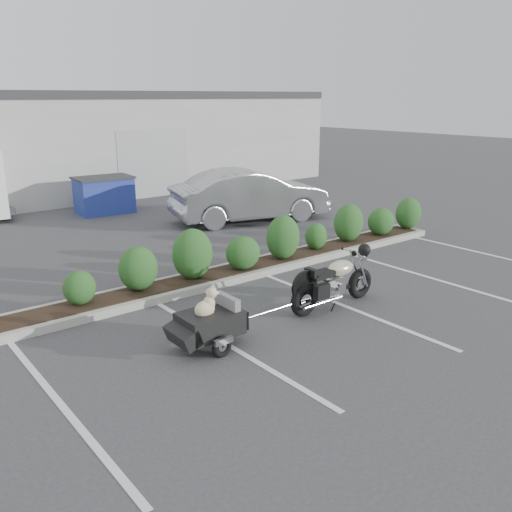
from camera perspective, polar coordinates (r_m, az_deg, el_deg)
ground at (r=10.00m, az=2.25°, el=-5.96°), size 90.00×90.00×0.00m
planter_kerb at (r=12.16m, az=-0.94°, el=-1.41°), size 12.00×1.00×0.15m
building at (r=24.80m, az=-24.77°, el=10.83°), size 26.00×10.00×4.00m
motorcycle at (r=10.19m, az=8.22°, el=-2.78°), size 2.09×0.70×1.20m
pet_trailer at (r=8.54m, az=-4.96°, el=-7.00°), size 1.66×0.92×1.00m
sedan at (r=17.11m, az=-0.61°, el=6.39°), size 5.21×2.91×1.62m
dumpster at (r=19.06m, az=-15.69°, el=6.24°), size 1.93×1.38×1.22m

